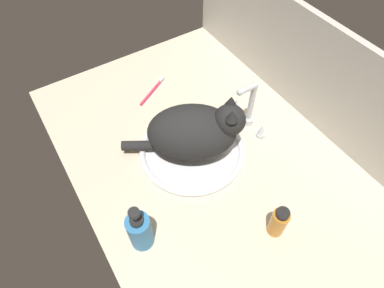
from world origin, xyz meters
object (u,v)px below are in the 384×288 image
(sink_basin, at_px, (192,150))
(amber_bottle, at_px, (278,222))
(cat, at_px, (197,131))
(toothbrush, at_px, (153,90))
(soap_pump_bottle, at_px, (140,231))
(faucet, at_px, (249,110))

(sink_basin, distance_m, amber_bottle, 0.36)
(cat, height_order, toothbrush, cat)
(soap_pump_bottle, bearing_deg, sink_basin, 123.45)
(faucet, distance_m, toothbrush, 0.39)
(sink_basin, bearing_deg, faucet, 90.00)
(cat, height_order, soap_pump_bottle, cat)
(soap_pump_bottle, distance_m, toothbrush, 0.59)
(soap_pump_bottle, bearing_deg, toothbrush, 149.05)
(faucet, relative_size, soap_pump_bottle, 1.06)
(amber_bottle, bearing_deg, soap_pump_bottle, -117.72)
(faucet, height_order, toothbrush, faucet)
(sink_basin, relative_size, faucet, 1.83)
(sink_basin, relative_size, amber_bottle, 3.06)
(sink_basin, distance_m, cat, 0.10)
(faucet, bearing_deg, cat, -87.75)
(faucet, height_order, soap_pump_bottle, faucet)
(sink_basin, bearing_deg, cat, 58.65)
(sink_basin, height_order, amber_bottle, amber_bottle)
(soap_pump_bottle, bearing_deg, cat, 120.97)
(faucet, relative_size, amber_bottle, 1.67)
(sink_basin, bearing_deg, amber_bottle, 8.01)
(soap_pump_bottle, bearing_deg, amber_bottle, 62.28)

